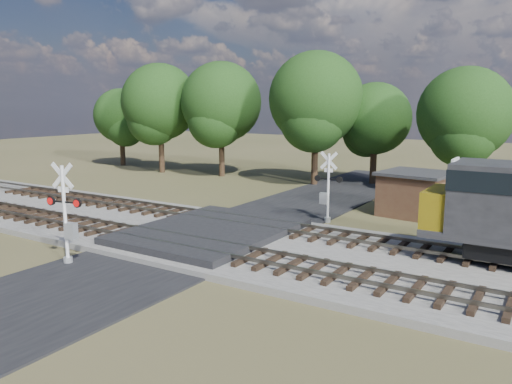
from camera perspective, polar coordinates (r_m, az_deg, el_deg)
The scene contains 10 objects.
ground at distance 25.42m, azimuth -5.84°, elevation -5.65°, with size 160.00×160.00×0.00m, color #464625.
ballast_bed at distance 21.47m, azimuth 16.87°, elevation -8.58°, with size 140.00×10.00×0.30m, color gray.
road at distance 25.41m, azimuth -5.84°, elevation -5.56°, with size 7.00×60.00×0.08m, color black.
crossing_panel at distance 25.72m, azimuth -5.16°, elevation -4.72°, with size 7.00×9.00×0.62m, color #262628.
track_near at distance 21.97m, azimuth -2.61°, elevation -7.00°, with size 140.00×2.60×0.33m.
track_far at distance 26.08m, azimuth 3.67°, elevation -4.27°, with size 140.00×2.60×0.33m.
crossing_signal_near at distance 22.77m, azimuth -20.77°, elevation -3.31°, with size 1.77×0.48×4.44m.
crossing_signal_far at distance 29.28m, azimuth 8.08°, elevation -0.13°, with size 1.68×0.37×4.17m.
equipment_shed at distance 32.43m, azimuth 17.77°, elevation -0.15°, with size 4.51×4.51×2.74m.
treeline at distance 40.17m, azimuth 17.98°, elevation 9.01°, with size 78.32×10.85×11.22m.
Camera 1 is at (15.13, -19.25, 6.84)m, focal length 35.00 mm.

